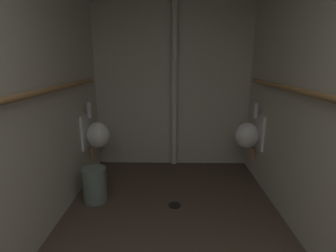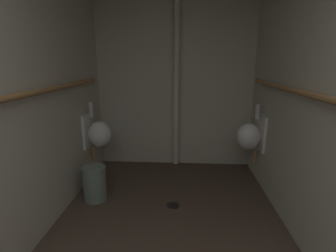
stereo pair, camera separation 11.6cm
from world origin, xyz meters
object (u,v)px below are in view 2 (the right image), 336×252
urinal_right_mid (250,136)px  floor_drain (173,205)px  standpipe_back_wall (176,78)px  urinal_left_mid (98,133)px  waste_bin (95,183)px

urinal_right_mid → floor_drain: 1.30m
standpipe_back_wall → floor_drain: (0.00, -1.13, -1.31)m
urinal_left_mid → waste_bin: size_ratio=1.90×
urinal_left_mid → floor_drain: 1.34m
standpipe_back_wall → floor_drain: standpipe_back_wall is taller
urinal_right_mid → standpipe_back_wall: size_ratio=0.29×
urinal_right_mid → standpipe_back_wall: (-0.95, 0.50, 0.68)m
standpipe_back_wall → waste_bin: bearing=-130.5°
standpipe_back_wall → urinal_right_mid: bearing=-27.5°
urinal_right_mid → floor_drain: bearing=-146.2°
urinal_left_mid → urinal_right_mid: bearing=0.4°
urinal_left_mid → standpipe_back_wall: 1.32m
urinal_left_mid → floor_drain: urinal_left_mid is taller
waste_bin → urinal_left_mid: bearing=101.6°
urinal_left_mid → floor_drain: size_ratio=5.39×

